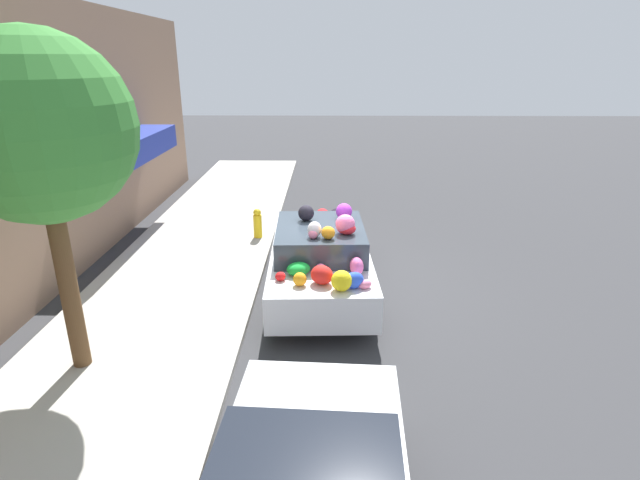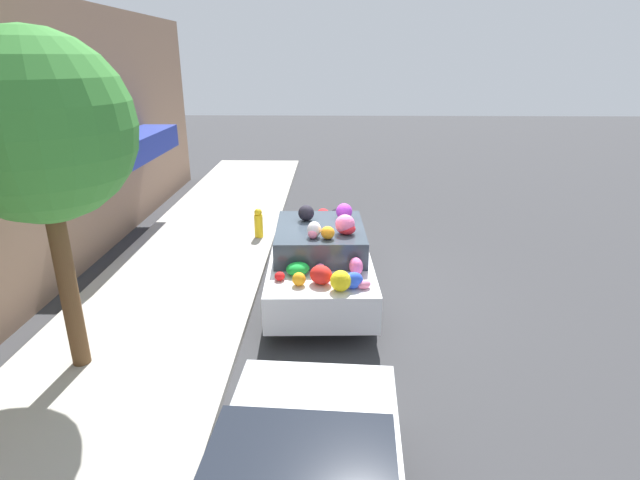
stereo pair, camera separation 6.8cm
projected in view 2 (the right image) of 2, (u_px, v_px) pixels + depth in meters
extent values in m
plane|color=#38383A|center=(317.00, 291.00, 9.40)|extent=(60.00, 60.00, 0.00)
cube|color=#B2ADA3|center=(174.00, 287.00, 9.44)|extent=(24.00, 3.20, 0.11)
cube|color=#846651|center=(30.00, 152.00, 8.60)|extent=(18.00, 0.30, 5.23)
cube|color=navy|center=(131.00, 148.00, 11.47)|extent=(4.27, 0.90, 0.55)
cylinder|color=brown|center=(67.00, 283.00, 6.59)|extent=(0.24, 0.24, 2.45)
sphere|color=#388433|center=(37.00, 127.00, 5.89)|extent=(2.30, 2.30, 2.30)
cylinder|color=gold|center=(259.00, 226.00, 11.80)|extent=(0.20, 0.20, 0.55)
sphere|color=gold|center=(258.00, 212.00, 11.69)|extent=(0.18, 0.18, 0.18)
cube|color=silver|center=(320.00, 262.00, 9.19)|extent=(4.22, 1.89, 0.61)
cube|color=#333D47|center=(320.00, 238.00, 8.85)|extent=(1.92, 1.60, 0.46)
cylinder|color=black|center=(281.00, 252.00, 10.50)|extent=(0.58, 0.20, 0.57)
cylinder|color=black|center=(357.00, 252.00, 10.52)|extent=(0.58, 0.20, 0.57)
cylinder|color=black|center=(272.00, 311.00, 8.08)|extent=(0.58, 0.20, 0.57)
cylinder|color=black|center=(370.00, 310.00, 8.10)|extent=(0.58, 0.20, 0.57)
ellipsoid|color=white|center=(314.00, 229.00, 8.20)|extent=(0.30, 0.30, 0.27)
sphere|color=pink|center=(313.00, 234.00, 8.15)|extent=(0.19, 0.19, 0.16)
ellipsoid|color=pink|center=(356.00, 266.00, 7.89)|extent=(0.34, 0.26, 0.29)
ellipsoid|color=red|center=(323.00, 214.00, 10.56)|extent=(0.39, 0.38, 0.25)
ellipsoid|color=green|center=(298.00, 269.00, 7.89)|extent=(0.42, 0.46, 0.21)
sphere|color=pink|center=(345.00, 224.00, 8.36)|extent=(0.42, 0.42, 0.33)
ellipsoid|color=blue|center=(353.00, 280.00, 7.43)|extent=(0.33, 0.38, 0.25)
ellipsoid|color=blue|center=(297.00, 220.00, 10.25)|extent=(0.40, 0.40, 0.20)
sphere|color=purple|center=(344.00, 211.00, 9.11)|extent=(0.41, 0.41, 0.30)
sphere|color=orange|center=(299.00, 279.00, 7.53)|extent=(0.21, 0.21, 0.21)
ellipsoid|color=#925734|center=(309.00, 220.00, 10.16)|extent=(0.31, 0.29, 0.27)
ellipsoid|color=black|center=(338.00, 213.00, 10.78)|extent=(0.35, 0.31, 0.18)
sphere|color=yellow|center=(341.00, 281.00, 7.34)|extent=(0.44, 0.44, 0.31)
ellipsoid|color=red|center=(321.00, 275.00, 7.57)|extent=(0.46, 0.47, 0.29)
ellipsoid|color=red|center=(280.00, 276.00, 7.71)|extent=(0.22, 0.23, 0.14)
ellipsoid|color=red|center=(346.00, 228.00, 8.36)|extent=(0.40, 0.42, 0.20)
ellipsoid|color=pink|center=(364.00, 285.00, 7.44)|extent=(0.23, 0.26, 0.13)
sphere|color=black|center=(306.00, 213.00, 9.03)|extent=(0.39, 0.39, 0.29)
ellipsoid|color=green|center=(333.00, 225.00, 10.08)|extent=(0.24, 0.24, 0.14)
sphere|color=pink|center=(320.00, 269.00, 7.93)|extent=(0.18, 0.18, 0.17)
sphere|color=white|center=(345.00, 214.00, 10.74)|extent=(0.17, 0.17, 0.16)
ellipsoid|color=orange|center=(328.00, 233.00, 8.13)|extent=(0.31, 0.32, 0.21)
ellipsoid|color=green|center=(307.00, 214.00, 10.48)|extent=(0.32, 0.34, 0.32)
cylinder|color=black|center=(240.00, 451.00, 5.14)|extent=(0.66, 0.22, 0.65)
cylinder|color=black|center=(388.00, 460.00, 5.03)|extent=(0.66, 0.22, 0.65)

